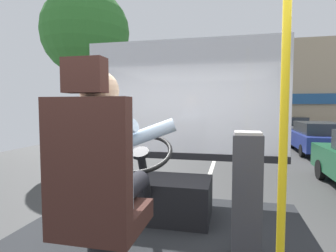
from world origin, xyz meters
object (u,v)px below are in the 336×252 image
at_px(handrail_pole, 284,112).
at_px(parked_car_white, 289,127).
at_px(fare_box, 246,196).
at_px(driver_seat, 97,199).
at_px(bus_driver, 104,157).
at_px(parked_car_blue, 317,137).
at_px(steering_console, 155,196).

relative_size(handrail_pole, parked_car_white, 0.52).
bearing_deg(fare_box, driver_seat, -142.76).
xyz_separation_m(handrail_pole, parked_car_white, (3.10, 16.23, -1.22)).
relative_size(bus_driver, parked_car_blue, 0.19).
relative_size(fare_box, parked_car_white, 0.23).
bearing_deg(steering_console, bus_driver, -90.00).
bearing_deg(bus_driver, driver_seat, -90.00).
distance_m(driver_seat, steering_console, 1.29).
bearing_deg(fare_box, steering_console, 145.61).
bearing_deg(fare_box, bus_driver, -147.48).
bearing_deg(parked_car_blue, steering_console, -112.97).
bearing_deg(driver_seat, steering_console, 90.00).
bearing_deg(handrail_pole, parked_car_blue, 73.74).
distance_m(steering_console, parked_car_blue, 10.92).
bearing_deg(steering_console, handrail_pole, -47.90).
distance_m(bus_driver, parked_car_blue, 12.00).
xyz_separation_m(driver_seat, bus_driver, (-0.00, 0.10, 0.22)).
relative_size(bus_driver, handrail_pole, 0.37).
height_order(fare_box, parked_car_white, fare_box).
height_order(driver_seat, handrail_pole, handrail_pole).
bearing_deg(bus_driver, parked_car_white, 75.84).
xyz_separation_m(driver_seat, handrail_pole, (1.00, 0.12, 0.50)).
height_order(bus_driver, steering_console, bus_driver).
distance_m(driver_seat, parked_car_white, 16.88).
height_order(bus_driver, parked_car_blue, bus_driver).
relative_size(bus_driver, steering_console, 0.74).
height_order(driver_seat, bus_driver, driver_seat).
bearing_deg(driver_seat, parked_car_blue, 69.32).
relative_size(driver_seat, steering_console, 1.25).
xyz_separation_m(bus_driver, parked_car_white, (4.10, 16.25, -0.94)).
bearing_deg(fare_box, handrail_pole, -74.06).
distance_m(handrail_pole, parked_car_blue, 11.69).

